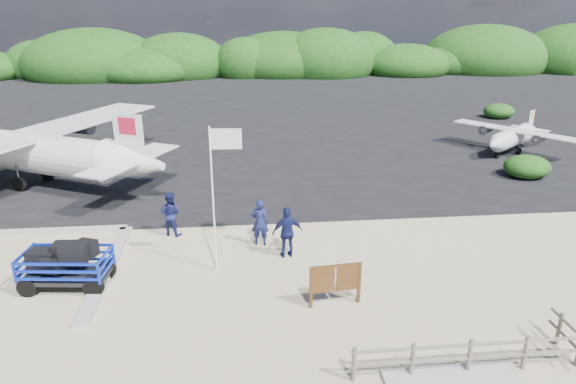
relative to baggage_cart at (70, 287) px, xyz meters
name	(u,v)px	position (x,y,z in m)	size (l,w,h in m)	color
ground	(234,285)	(5.52, -0.47, 0.00)	(160.00, 160.00, 0.00)	beige
asphalt_apron	(233,112)	(5.52, 29.53, 0.00)	(90.00, 50.00, 0.04)	#B2B2B2
vegetation_band	(233,75)	(5.52, 54.53, 0.00)	(124.00, 8.00, 4.40)	#B2B2B2
fence	(467,372)	(11.52, -5.47, 0.00)	(6.40, 2.00, 1.10)	#B2B2B2
baggage_cart	(70,287)	(0.00, 0.00, 0.00)	(3.02, 1.73, 1.51)	#0D2AC4
flagpole	(217,269)	(4.91, 0.70, 0.00)	(1.05, 0.44, 5.25)	white
signboard	(335,305)	(8.70, -1.99, 0.00)	(1.77, 0.17, 1.46)	#563618
crew_a	(260,222)	(6.57, 2.58, 0.95)	(0.69, 0.46, 1.90)	#151B4F
crew_b	(170,214)	(2.98, 3.90, 0.92)	(0.89, 0.70, 1.84)	#151B4F
crew_c	(288,232)	(7.54, 1.46, 0.99)	(1.16, 0.48, 1.98)	#151B4F
aircraft_large	(445,113)	(23.95, 26.94, 0.00)	(18.09, 18.09, 5.43)	#B2B2B2
aircraft_small	(94,108)	(-7.29, 32.74, 0.00)	(6.41, 6.41, 2.31)	#B2B2B2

